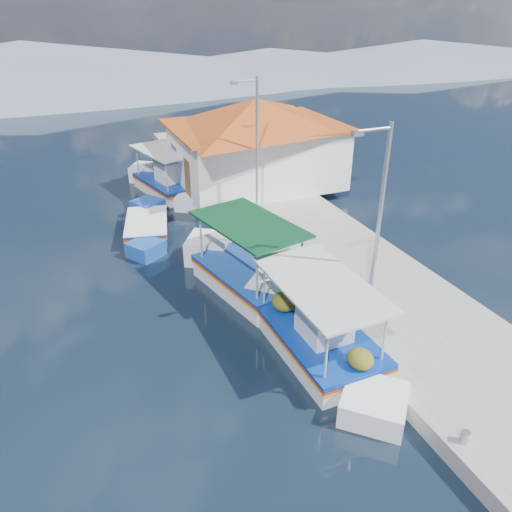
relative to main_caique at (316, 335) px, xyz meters
name	(u,v)px	position (x,y,z in m)	size (l,w,h in m)	color
ground	(256,414)	(-2.66, -1.75, -0.50)	(160.00, 160.00, 0.00)	black
quay	(337,260)	(3.24, 4.25, -0.25)	(5.00, 44.00, 0.50)	#A2A098
bollards	(298,270)	(1.14, 3.50, 0.15)	(0.20, 17.20, 0.30)	#A5A8AD
main_caique	(316,335)	(0.00, 0.00, 0.00)	(2.44, 7.89, 2.60)	white
caique_green_canopy	(249,277)	(-0.54, 4.03, -0.07)	(3.42, 7.56, 2.90)	white
caique_blue_hull	(146,228)	(-3.03, 10.03, -0.22)	(2.60, 5.77, 1.05)	#1C4BA9
caique_far	(168,184)	(-0.88, 14.89, -0.02)	(3.34, 7.22, 2.60)	white
harbor_building	(256,141)	(3.54, 13.25, 2.28)	(10.49, 10.49, 4.40)	white
lamp_post_near	(377,218)	(1.85, 0.25, 3.35)	(1.21, 0.14, 6.00)	#A5A8AD
lamp_post_far	(255,141)	(1.85, 9.25, 3.35)	(1.21, 0.14, 6.00)	#A5A8AD
mountain_ridge	(129,66)	(3.89, 54.25, 1.54)	(171.40, 96.00, 5.50)	slate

